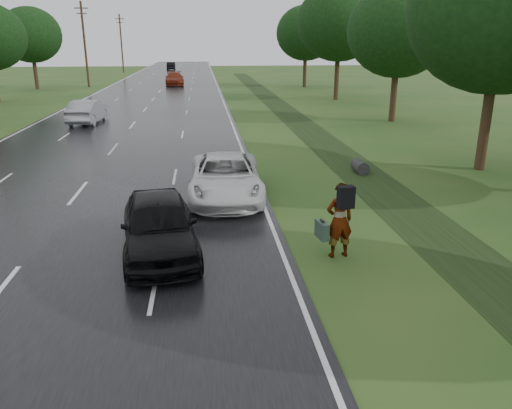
{
  "coord_description": "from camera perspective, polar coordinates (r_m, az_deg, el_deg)",
  "views": [
    {
      "loc": [
        4.74,
        -10.53,
        5.46
      ],
      "look_at": [
        6.09,
        2.06,
        1.3
      ],
      "focal_mm": 35.0,
      "sensor_mm": 36.0,
      "label": 1
    }
  ],
  "objects": [
    {
      "name": "drainage_ditch",
      "position": [
        30.5,
        6.85,
        7.81
      ],
      "size": [
        2.2,
        120.0,
        0.56
      ],
      "color": "black",
      "rests_on": "ground"
    },
    {
      "name": "far_car_red",
      "position": [
        66.82,
        -9.31,
        14.0
      ],
      "size": [
        2.64,
        5.8,
        1.65
      ],
      "primitive_type": "imported",
      "rotation": [
        0.0,
        0.0,
        0.06
      ],
      "color": "maroon",
      "rests_on": "road"
    },
    {
      "name": "dark_sedan",
      "position": [
        13.41,
        -11.04,
        -2.3
      ],
      "size": [
        2.48,
        4.92,
        1.61
      ],
      "primitive_type": "imported",
      "rotation": [
        0.0,
        0.0,
        0.13
      ],
      "color": "black",
      "rests_on": "road"
    },
    {
      "name": "center_line",
      "position": [
        55.99,
        -11.21,
        12.29
      ],
      "size": [
        0.12,
        180.0,
        0.01
      ],
      "primitive_type": "cube",
      "color": "silver",
      "rests_on": "road"
    },
    {
      "name": "tree_east_c",
      "position": [
        37.07,
        16.03,
        18.56
      ],
      "size": [
        7.0,
        7.0,
        9.29
      ],
      "color": "#3C2A18",
      "rests_on": "ground"
    },
    {
      "name": "silver_sedan",
      "position": [
        36.86,
        -18.71,
        10.03
      ],
      "size": [
        2.02,
        4.95,
        1.6
      ],
      "primitive_type": "imported",
      "rotation": [
        0.0,
        0.0,
        3.07
      ],
      "color": "#93959B",
      "rests_on": "road"
    },
    {
      "name": "road",
      "position": [
        56.0,
        -11.21,
        12.27
      ],
      "size": [
        14.0,
        180.0,
        0.04
      ],
      "primitive_type": "cube",
      "color": "black",
      "rests_on": "ground"
    },
    {
      "name": "tree_east_d",
      "position": [
        50.29,
        9.51,
        19.87
      ],
      "size": [
        8.0,
        8.0,
        10.76
      ],
      "color": "#3C2A18",
      "rests_on": "ground"
    },
    {
      "name": "tree_west_f",
      "position": [
        66.47,
        -24.38,
        17.24
      ],
      "size": [
        7.0,
        7.0,
        9.29
      ],
      "color": "#3C2A18",
      "rests_on": "ground"
    },
    {
      "name": "edge_stripe_west",
      "position": [
        56.96,
        -18.13,
        11.85
      ],
      "size": [
        0.12,
        180.0,
        0.01
      ],
      "primitive_type": "cube",
      "color": "silver",
      "rests_on": "road"
    },
    {
      "name": "far_car_dark",
      "position": [
        102.75,
        -9.67,
        15.33
      ],
      "size": [
        1.69,
        4.63,
        1.52
      ],
      "primitive_type": "imported",
      "rotation": [
        0.0,
        0.0,
        3.16
      ],
      "color": "black",
      "rests_on": "road"
    },
    {
      "name": "edge_stripe_east",
      "position": [
        55.83,
        -4.13,
        12.56
      ],
      "size": [
        0.12,
        180.0,
        0.01
      ],
      "primitive_type": "cube",
      "color": "silver",
      "rests_on": "road"
    },
    {
      "name": "utility_pole_distant",
      "position": [
        96.54,
        -15.14,
        17.43
      ],
      "size": [
        1.6,
        0.26,
        10.0
      ],
      "color": "#3C2A18",
      "rests_on": "ground"
    },
    {
      "name": "tree_east_f",
      "position": [
        63.83,
        5.72,
        18.91
      ],
      "size": [
        7.2,
        7.2,
        9.62
      ],
      "color": "#3C2A18",
      "rests_on": "ground"
    },
    {
      "name": "utility_pole_far",
      "position": [
        67.0,
        -18.99,
        17.02
      ],
      "size": [
        1.6,
        0.26,
        10.0
      ],
      "color": "#3C2A18",
      "rests_on": "ground"
    },
    {
      "name": "white_pickup",
      "position": [
        17.94,
        -3.48,
        3.11
      ],
      "size": [
        2.71,
        5.57,
        1.53
      ],
      "primitive_type": "imported",
      "rotation": [
        0.0,
        0.0,
        -0.03
      ],
      "color": "silver",
      "rests_on": "road"
    },
    {
      "name": "pedestrian",
      "position": [
        13.14,
        9.44,
        -1.69
      ],
      "size": [
        0.99,
        0.78,
        2.03
      ],
      "rotation": [
        0.0,
        0.0,
        3.31
      ],
      "color": "#A5998C",
      "rests_on": "ground"
    },
    {
      "name": "tree_east_b",
      "position": [
        23.95,
        26.28,
        19.36
      ],
      "size": [
        7.6,
        7.6,
        10.11
      ],
      "color": "#3C2A18",
      "rests_on": "ground"
    }
  ]
}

